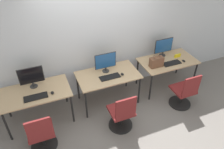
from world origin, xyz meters
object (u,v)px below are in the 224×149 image
object	(u,v)px
mouse_center	(122,74)
handbag	(156,62)
monitor_left	(31,77)
keyboard_left	(36,97)
mouse_right	(184,61)
keyboard_center	(110,77)
monitor_right	(164,46)
monitor_center	(106,62)
keyboard_right	(172,63)
office_chair_right	(184,93)
mouse_left	(52,93)
office_chair_left	(42,135)
office_chair_center	(122,115)

from	to	relation	value
mouse_center	handbag	bearing A→B (deg)	0.65
monitor_left	keyboard_left	world-z (taller)	monitor_left
mouse_center	mouse_right	distance (m)	1.51
keyboard_center	mouse_center	xyz separation A→B (m)	(0.28, -0.01, 0.01)
monitor_right	monitor_left	bearing A→B (deg)	-178.88
monitor_center	keyboard_right	size ratio (longest dim) A/B	1.09
office_chair_right	mouse_left	bearing A→B (deg)	167.29
keyboard_left	monitor_right	distance (m)	3.00
mouse_center	handbag	distance (m)	0.82
keyboard_center	office_chair_right	size ratio (longest dim) A/B	0.49
office_chair_left	office_chair_center	distance (m)	1.49
keyboard_right	mouse_right	world-z (taller)	mouse_right
keyboard_center	mouse_right	size ratio (longest dim) A/B	4.75
monitor_center	office_chair_center	distance (m)	1.15
keyboard_center	handbag	size ratio (longest dim) A/B	1.42
mouse_center	office_chair_right	world-z (taller)	office_chair_right
monitor_left	keyboard_right	xyz separation A→B (m)	(2.97, -0.33, -0.23)
keyboard_left	monitor_right	size ratio (longest dim) A/B	0.92
monitor_right	office_chair_center	bearing A→B (deg)	-144.97
monitor_left	office_chair_center	xyz separation A→B (m)	(1.44, -1.01, -0.61)
monitor_center	monitor_right	distance (m)	1.49
office_chair_center	monitor_center	bearing A→B (deg)	87.49
office_chair_left	mouse_center	xyz separation A→B (m)	(1.80, 0.62, 0.39)
monitor_left	office_chair_left	world-z (taller)	monitor_left
keyboard_center	handbag	bearing A→B (deg)	-0.14
keyboard_left	office_chair_left	distance (m)	0.69
keyboard_right	handbag	size ratio (longest dim) A/B	1.42
mouse_center	office_chair_right	bearing A→B (deg)	-28.73
mouse_right	mouse_left	bearing A→B (deg)	179.83
office_chair_right	handbag	bearing A→B (deg)	118.30
mouse_left	handbag	bearing A→B (deg)	1.44
monitor_right	mouse_center	bearing A→B (deg)	-163.51
mouse_center	office_chair_right	size ratio (longest dim) A/B	0.10
monitor_center	keyboard_center	bearing A→B (deg)	-90.00
handbag	office_chair_center	bearing A→B (deg)	-147.60
monitor_left	office_chair_center	distance (m)	1.86
office_chair_right	mouse_right	bearing A→B (deg)	59.59
mouse_right	office_chair_left	bearing A→B (deg)	-170.28
monitor_right	keyboard_right	bearing A→B (deg)	-90.00
monitor_left	mouse_center	bearing A→B (deg)	-9.66
handbag	keyboard_left	bearing A→B (deg)	-178.73
monitor_left	keyboard_right	size ratio (longest dim) A/B	1.09
monitor_left	office_chair_left	xyz separation A→B (m)	(-0.05, -0.92, -0.61)
keyboard_right	mouse_right	bearing A→B (deg)	-5.24
mouse_left	office_chair_right	distance (m)	2.72
monitor_left	keyboard_left	size ratio (longest dim) A/B	1.09
mouse_left	monitor_right	bearing A→B (deg)	8.65
mouse_right	handbag	xyz separation A→B (m)	(-0.69, 0.07, 0.10)
office_chair_left	mouse_right	bearing A→B (deg)	9.72
mouse_right	office_chair_center	bearing A→B (deg)	-160.29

